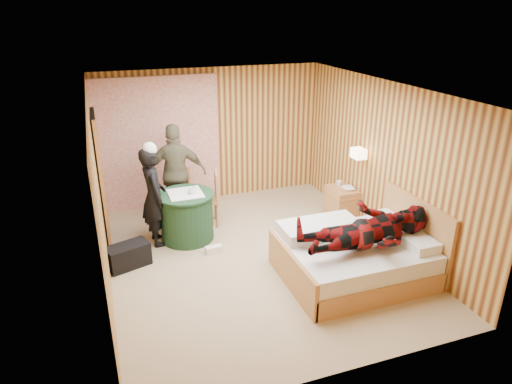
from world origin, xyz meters
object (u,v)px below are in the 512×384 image
object	(u,v)px
duffel_bag	(128,256)
woman_standing	(154,197)
man_at_table	(176,174)
bed	(355,256)
wall_lamp	(359,153)
round_table	(187,216)
chair_far	(179,192)
chair_near	(210,194)
man_on_bed	(370,220)
nightstand	(341,203)

from	to	relation	value
duffel_bag	woman_standing	size ratio (longest dim) A/B	0.38
woman_standing	man_at_table	xyz separation A→B (m)	(0.49, 0.71, 0.08)
bed	woman_standing	world-z (taller)	woman_standing
wall_lamp	woman_standing	world-z (taller)	woman_standing
round_table	chair_far	bearing A→B (deg)	89.06
chair_far	wall_lamp	bearing A→B (deg)	-15.21
round_table	woman_standing	distance (m)	0.62
woman_standing	man_at_table	distance (m)	0.86
duffel_bag	wall_lamp	bearing A→B (deg)	-17.49
chair_near	bed	bearing A→B (deg)	43.56
chair_far	man_on_bed	distance (m)	3.44
nightstand	round_table	xyz separation A→B (m)	(-2.72, 0.13, 0.11)
nightstand	bed	bearing A→B (deg)	-113.63
nightstand	chair_far	bearing A→B (deg)	162.78
duffel_bag	round_table	bearing A→B (deg)	10.89
man_at_table	duffel_bag	bearing A→B (deg)	62.92
chair_far	man_on_bed	size ratio (longest dim) A/B	0.53
man_at_table	round_table	bearing A→B (deg)	99.85
wall_lamp	duffel_bag	xyz separation A→B (m)	(-3.75, -0.07, -1.13)
woman_standing	chair_far	bearing A→B (deg)	-41.28
bed	man_on_bed	xyz separation A→B (m)	(0.02, -0.23, 0.65)
duffel_bag	bed	bearing A→B (deg)	-42.31
chair_near	duffel_bag	bearing A→B (deg)	-46.40
man_at_table	wall_lamp	bearing A→B (deg)	165.82
bed	round_table	size ratio (longest dim) A/B	2.19
woman_standing	wall_lamp	bearing A→B (deg)	-103.65
round_table	man_at_table	distance (m)	0.88
round_table	nightstand	bearing A→B (deg)	-2.80
man_on_bed	nightstand	bearing A→B (deg)	69.44
bed	man_on_bed	distance (m)	0.69
woman_standing	man_at_table	size ratio (longest dim) A/B	0.91
nightstand	man_on_bed	distance (m)	2.18
nightstand	woman_standing	bearing A→B (deg)	176.85
chair_near	man_at_table	xyz separation A→B (m)	(-0.49, 0.34, 0.31)
round_table	man_on_bed	bearing A→B (deg)	-46.20
chair_near	chair_far	bearing A→B (deg)	-111.23
bed	chair_far	size ratio (longest dim) A/B	2.11
round_table	chair_near	bearing A→B (deg)	39.68
bed	woman_standing	bearing A→B (deg)	142.33
chair_near	woman_standing	distance (m)	1.07
duffel_bag	chair_near	bearing A→B (deg)	14.58
chair_far	chair_near	bearing A→B (deg)	-23.51
round_table	duffel_bag	bearing A→B (deg)	-150.51
bed	chair_near	xyz separation A→B (m)	(-1.48, 2.26, 0.25)
nightstand	woman_standing	world-z (taller)	woman_standing
round_table	woman_standing	xyz separation A→B (m)	(-0.49, 0.04, 0.39)
man_at_table	man_on_bed	world-z (taller)	man_on_bed
wall_lamp	chair_far	distance (m)	3.10
chair_far	man_at_table	bearing A→B (deg)	112.88
round_table	chair_near	xyz separation A→B (m)	(0.49, 0.41, 0.15)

